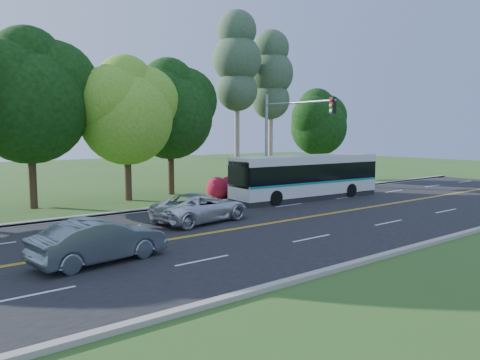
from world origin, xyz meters
TOP-DOWN VIEW (x-y plane):
  - ground at (0.00, 0.00)m, footprint 120.00×120.00m
  - road at (0.00, 0.00)m, footprint 60.00×14.00m
  - curb_north at (0.00, 7.15)m, footprint 60.00×0.30m
  - curb_south at (0.00, -7.15)m, footprint 60.00×0.30m
  - grass_verge at (0.00, 9.00)m, footprint 60.00×4.00m
  - lane_markings at (-0.09, 0.00)m, footprint 57.60×13.82m
  - tree_row at (-5.15, 12.13)m, footprint 44.70×9.10m
  - bougainvillea_hedge at (7.18, 8.15)m, footprint 9.50×2.25m
  - traffic_signal at (6.49, 5.40)m, footprint 0.42×6.10m
  - transit_bus at (7.86, 4.80)m, footprint 11.17×3.07m
  - sedan at (-8.88, -1.51)m, footprint 4.73×2.20m
  - suv at (-2.12, 2.43)m, footprint 5.45×3.13m

SIDE VIEW (x-z plane):
  - ground at x=0.00m, z-range 0.00..0.00m
  - road at x=0.00m, z-range 0.00..0.02m
  - lane_markings at x=-0.09m, z-range 0.02..0.02m
  - grass_verge at x=0.00m, z-range 0.00..0.10m
  - curb_north at x=0.00m, z-range 0.00..0.15m
  - curb_south at x=0.00m, z-range 0.00..0.15m
  - bougainvillea_hedge at x=7.18m, z-range -0.03..1.47m
  - suv at x=-2.12m, z-range 0.02..1.45m
  - sedan at x=-8.88m, z-range 0.02..1.52m
  - transit_bus at x=7.86m, z-range 0.01..2.90m
  - traffic_signal at x=6.49m, z-range 1.17..8.17m
  - tree_row at x=-5.15m, z-range -0.19..13.65m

